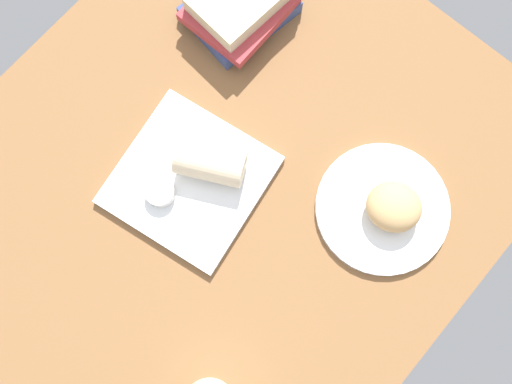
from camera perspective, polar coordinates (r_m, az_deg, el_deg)
The scene contains 7 objects.
dining_table at distance 106.17cm, azimuth -3.94°, elevation -0.36°, with size 110.00×90.00×4.00cm, color brown.
round_plate at distance 105.08cm, azimuth 12.20°, elevation -1.58°, with size 23.59×23.59×1.40cm, color white.
scone_pastry at distance 101.76cm, azimuth 13.29°, elevation -1.41°, with size 9.52×8.81×5.91cm, color tan.
square_plate at distance 104.34cm, azimuth -6.47°, elevation 1.17°, with size 24.58×24.58×1.60cm, color white.
sauce_cup at distance 102.43cm, azimuth -9.34°, elevation 0.01°, with size 5.19×5.19×2.37cm.
breakfast_wrap at distance 100.64cm, azimuth -4.48°, elevation 2.86°, with size 6.36×6.36×11.81cm, color beige.
book_stack at distance 112.68cm, azimuth -1.49°, elevation 17.84°, with size 20.52×17.08×8.80cm.
Camera 1 is at (-11.74, -19.84, 105.63)cm, focal length 41.06 mm.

